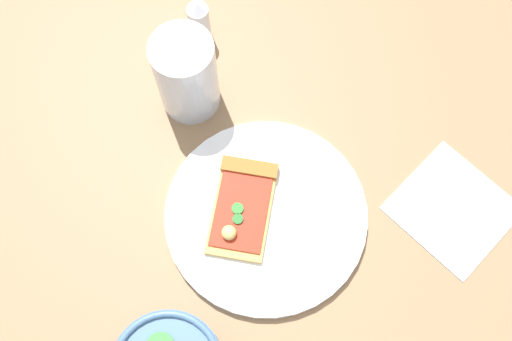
{
  "coord_description": "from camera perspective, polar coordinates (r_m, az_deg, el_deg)",
  "views": [
    {
      "loc": [
        -0.09,
        0.16,
        0.75
      ],
      "look_at": [
        0.08,
        -0.04,
        0.03
      ],
      "focal_mm": 42.11,
      "sensor_mm": 36.0,
      "label": 1
    }
  ],
  "objects": [
    {
      "name": "plate",
      "position": [
        0.78,
        0.96,
        -4.29
      ],
      "size": [
        0.26,
        0.26,
        0.01
      ],
      "primitive_type": "cylinder",
      "color": "white",
      "rests_on": "ground_plane"
    },
    {
      "name": "pizza_slice_main",
      "position": [
        0.77,
        -1.29,
        -3.1
      ],
      "size": [
        0.13,
        0.15,
        0.03
      ],
      "color": "#E5B256",
      "rests_on": "plate"
    },
    {
      "name": "soda_glass",
      "position": [
        0.79,
        -6.59,
        8.84
      ],
      "size": [
        0.08,
        0.08,
        0.13
      ],
      "color": "silver",
      "rests_on": "ground_plane"
    },
    {
      "name": "pepper_shaker",
      "position": [
        0.87,
        -5.43,
        13.96
      ],
      "size": [
        0.03,
        0.03,
        0.08
      ],
      "color": "silver",
      "rests_on": "ground_plane"
    },
    {
      "name": "paper_napkin",
      "position": [
        0.82,
        18.19,
        -3.46
      ],
      "size": [
        0.15,
        0.14,
        0.0
      ],
      "primitive_type": "cube",
      "rotation": [
        0.0,
        0.0,
        -0.08
      ],
      "color": "white",
      "rests_on": "ground_plane"
    },
    {
      "name": "ground_plane",
      "position": [
        0.78,
        2.7,
        -6.59
      ],
      "size": [
        2.4,
        2.4,
        0.0
      ],
      "primitive_type": "plane",
      "color": "#93704C",
      "rests_on": "ground"
    }
  ]
}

